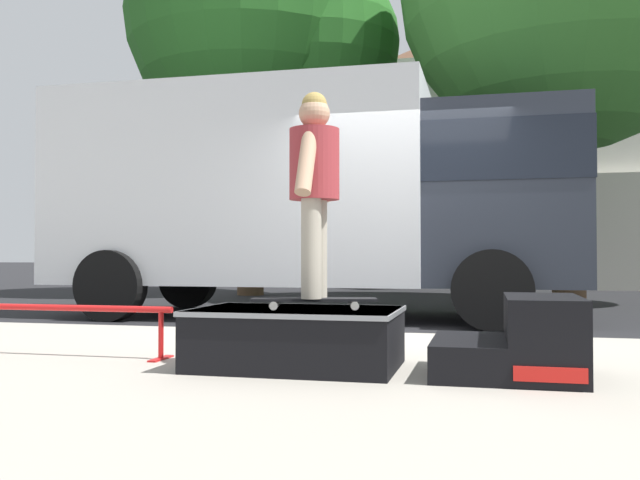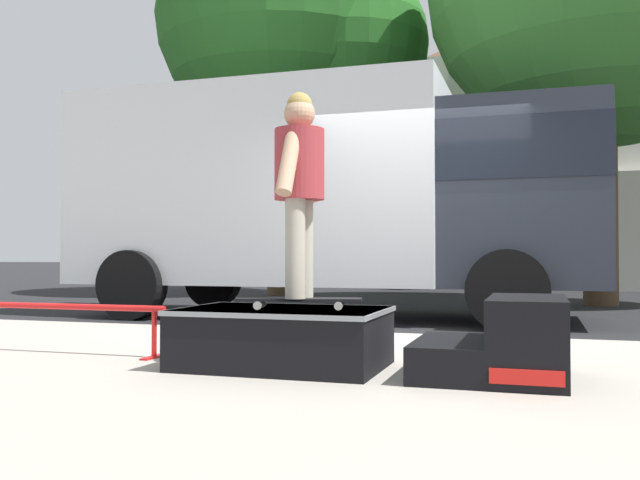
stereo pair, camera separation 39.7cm
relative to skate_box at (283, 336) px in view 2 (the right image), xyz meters
name	(u,v)px [view 2 (the right image)]	position (x,y,z in m)	size (l,w,h in m)	color
ground_plane	(398,339)	(0.23, 2.64, -0.32)	(140.00, 140.00, 0.00)	black
sidewalk_slab	(298,389)	(0.23, -0.36, -0.26)	(50.00, 5.00, 0.12)	#A8A093
skate_box	(283,336)	(0.00, 0.00, 0.00)	(1.28, 0.87, 0.37)	black
kicker_ramp	(504,345)	(1.36, 0.00, 0.00)	(0.85, 0.85, 0.47)	black
grind_rail	(64,315)	(-1.74, 0.11, 0.08)	(1.65, 0.28, 0.36)	red
skateboard	(299,300)	(0.12, -0.02, 0.23)	(0.81, 0.37, 0.07)	black
skater_kid	(299,177)	(0.12, -0.02, 1.00)	(0.32, 0.67, 1.30)	#B7AD99
box_truck	(333,191)	(-1.09, 4.84, 1.38)	(6.91, 2.63, 3.05)	silver
street_tree_neighbour	(294,27)	(-3.35, 9.61, 5.38)	(5.80, 5.27, 8.51)	brown
house_behind	(550,141)	(1.94, 17.40, 3.92)	(9.54, 8.23, 8.40)	silver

